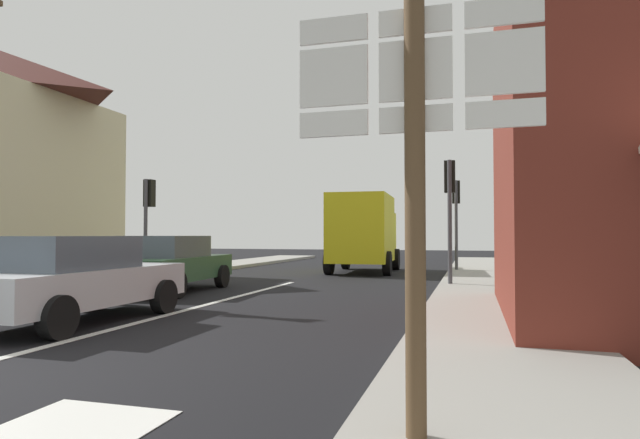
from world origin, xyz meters
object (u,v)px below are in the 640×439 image
Objects in this scene: delivery_truck at (364,231)px; traffic_light_near_left at (148,206)px; route_sign_post at (415,159)px; traffic_light_near_right at (450,194)px; traffic_light_far_right at (456,205)px; sedan_near at (72,278)px; sedan_far at (170,263)px.

delivery_truck is 8.37m from traffic_light_near_left.
route_sign_post is 0.89× the size of traffic_light_near_right.
traffic_light_far_right is (-0.23, 18.10, 0.70)m from route_sign_post.
route_sign_post reaches higher than sedan_near.
traffic_light_near_right reaches higher than delivery_truck.
traffic_light_near_right is (3.58, -5.60, 1.01)m from delivery_truck.
delivery_truck is at bearing 80.14° from sedan_near.
traffic_light_near_left is at bearing 115.75° from sedan_near.
traffic_light_near_right is (7.04, 3.04, 1.90)m from sedan_far.
route_sign_post is (7.27, -8.75, 1.24)m from sedan_far.
traffic_light_near_left is at bearing -146.85° from traffic_light_far_right.
delivery_truck is at bearing -168.80° from traffic_light_far_right.
traffic_light_near_right is 0.98× the size of traffic_light_far_right.
traffic_light_near_left is at bearing -137.42° from delivery_truck.
traffic_light_near_left is (-9.94, 11.76, 0.46)m from route_sign_post.
sedan_near is 1.17× the size of traffic_light_near_right.
sedan_near is at bearing -99.86° from delivery_truck.
sedan_near is at bearing -112.66° from traffic_light_far_right.
sedan_near is at bearing -77.01° from sedan_far.
traffic_light_far_right reaches higher than route_sign_post.
route_sign_post is 11.81m from traffic_light_near_right.
delivery_truck is at bearing 122.61° from traffic_light_near_right.
traffic_light_near_right is at bearing -90.00° from traffic_light_far_right.
traffic_light_far_right is at bearing 67.34° from sedan_near.
sedan_far is 11.44m from route_sign_post.
traffic_light_far_right is at bearing 53.00° from sedan_far.
delivery_truck is at bearing 102.35° from route_sign_post.
route_sign_post is at bearing -89.28° from traffic_light_far_right.
sedan_near is at bearing -126.93° from traffic_light_near_right.
delivery_truck is 1.59× the size of route_sign_post.
route_sign_post is 0.88× the size of traffic_light_far_right.
sedan_near is 1.15× the size of traffic_light_far_right.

